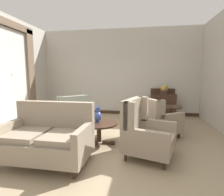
# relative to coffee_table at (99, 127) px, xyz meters

# --- Properties ---
(ground) EXTENTS (9.11, 9.11, 0.00)m
(ground) POSITION_rel_coffee_table_xyz_m (0.04, -0.11, -0.38)
(ground) COLOR #9E896B
(wall_back) EXTENTS (6.18, 0.08, 3.25)m
(wall_back) POSITION_rel_coffee_table_xyz_m (0.04, 3.14, 1.24)
(wall_back) COLOR #BCB7AD
(wall_back) RESTS_ON ground
(wall_left) EXTENTS (0.08, 4.56, 3.25)m
(wall_left) POSITION_rel_coffee_table_xyz_m (-2.97, 0.87, 1.24)
(wall_left) COLOR #BCB7AD
(wall_left) RESTS_ON ground
(baseboard_back) EXTENTS (6.02, 0.03, 0.12)m
(baseboard_back) POSITION_rel_coffee_table_xyz_m (0.04, 3.09, -0.32)
(baseboard_back) COLOR #382319
(baseboard_back) RESTS_ON ground
(window_with_curtains) EXTENTS (0.12, 2.06, 2.94)m
(window_with_curtains) POSITION_rel_coffee_table_xyz_m (-2.87, 1.01, 1.30)
(window_with_curtains) COLOR silver
(coffee_table) EXTENTS (0.82, 0.82, 0.47)m
(coffee_table) POSITION_rel_coffee_table_xyz_m (0.00, 0.00, 0.00)
(coffee_table) COLOR #382319
(coffee_table) RESTS_ON ground
(porcelain_vase) EXTENTS (0.18, 0.18, 0.35)m
(porcelain_vase) POSITION_rel_coffee_table_xyz_m (-0.03, 0.02, 0.25)
(porcelain_vase) COLOR #384C93
(porcelain_vase) RESTS_ON coffee_table
(settee) EXTENTS (1.50, 0.88, 1.02)m
(settee) POSITION_rel_coffee_table_xyz_m (-0.68, -0.97, 0.04)
(settee) COLOR gray
(settee) RESTS_ON ground
(armchair_back_corner) EXTENTS (1.18, 1.16, 0.97)m
(armchair_back_corner) POSITION_rel_coffee_table_xyz_m (1.28, 0.65, 0.03)
(armchair_back_corner) COLOR gray
(armchair_back_corner) RESTS_ON ground
(armchair_near_sideboard) EXTENTS (1.16, 1.17, 0.98)m
(armchair_near_sideboard) POSITION_rel_coffee_table_xyz_m (-1.02, 0.85, 0.04)
(armchair_near_sideboard) COLOR gray
(armchair_near_sideboard) RESTS_ON ground
(armchair_far_left) EXTENTS (1.05, 1.06, 1.07)m
(armchair_far_left) POSITION_rel_coffee_table_xyz_m (0.99, -0.45, 0.06)
(armchair_far_left) COLOR gray
(armchair_far_left) RESTS_ON ground
(side_table) EXTENTS (0.56, 0.56, 0.66)m
(side_table) POSITION_rel_coffee_table_xyz_m (1.73, 1.28, 0.02)
(side_table) COLOR #382319
(side_table) RESTS_ON ground
(sideboard) EXTENTS (0.87, 0.41, 1.03)m
(sideboard) POSITION_rel_coffee_table_xyz_m (1.69, 2.85, 0.10)
(sideboard) COLOR #382319
(sideboard) RESTS_ON ground
(gramophone) EXTENTS (0.39, 0.45, 0.46)m
(gramophone) POSITION_rel_coffee_table_xyz_m (1.73, 2.77, 0.67)
(gramophone) COLOR #382319
(gramophone) RESTS_ON sideboard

